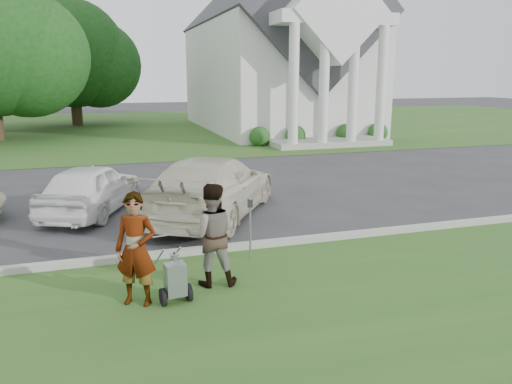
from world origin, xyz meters
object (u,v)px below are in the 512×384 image
tree_back (72,59)px  person_left (136,250)px  church (276,38)px  person_right (211,236)px  striping_cart (175,280)px  parking_meter_near (250,221)px  car_b (91,188)px  car_c (212,187)px

tree_back → person_left: 31.71m
church → person_left: 27.37m
person_right → church: bearing=-102.7°
striping_cart → person_left: size_ratio=0.56×
parking_meter_near → person_right: bearing=-135.4°
person_left → person_right: 1.36m
car_b → parking_meter_near: bearing=146.3°
person_left → person_right: (1.30, 0.40, -0.01)m
striping_cart → parking_meter_near: parking_meter_near is taller
person_right → parking_meter_near: size_ratio=1.44×
person_left → car_c: bearing=89.8°
tree_back → car_b: tree_back is taller
parking_meter_near → car_c: size_ratio=0.23×
striping_cart → car_b: car_b is taller
person_right → car_b: person_right is taller
striping_cart → car_c: size_ratio=0.19×
person_right → striping_cart: bearing=45.9°
striping_cart → person_right: 1.04m
tree_back → car_c: (4.23, -26.72, -3.94)m
tree_back → parking_meter_near: size_ratio=7.61×
car_b → car_c: bearing=179.9°
church → tree_back: bearing=152.2°
person_right → tree_back: bearing=-74.7°
person_left → parking_meter_near: (2.30, 1.38, -0.12)m
car_b → car_c: car_c is taller
person_right → car_c: 4.40m
tree_back → person_left: bearing=-86.4°
church → striping_cart: church is taller
car_b → striping_cart: bearing=125.0°
tree_back → person_right: (3.28, -31.01, -3.82)m
person_right → car_c: person_right is taller
tree_back → car_c: bearing=-81.0°
striping_cart → person_right: (0.72, 0.54, 0.52)m
tree_back → striping_cart: tree_back is taller
tree_back → car_c: size_ratio=1.76×
tree_back → person_left: (1.98, -31.41, -3.81)m
striping_cart → person_right: bearing=28.5°
parking_meter_near → car_c: 3.31m
person_left → car_b: 6.01m
parking_meter_near → person_left: bearing=-148.9°
church → car_b: size_ratio=6.01×
person_right → car_b: size_ratio=0.45×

